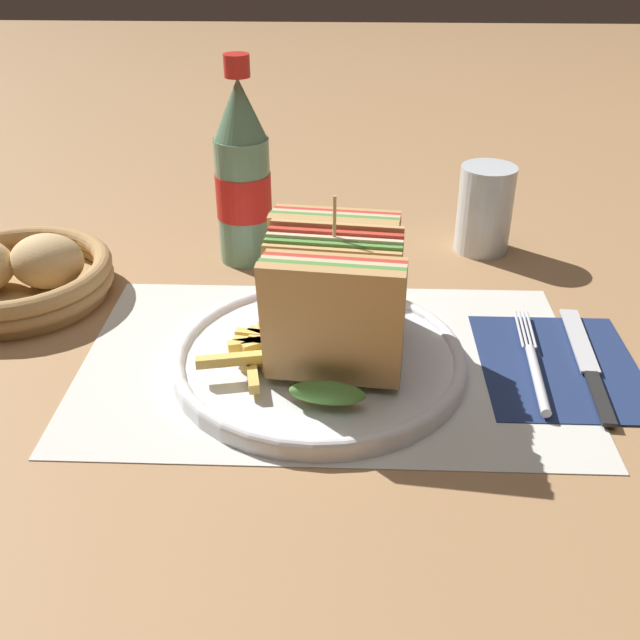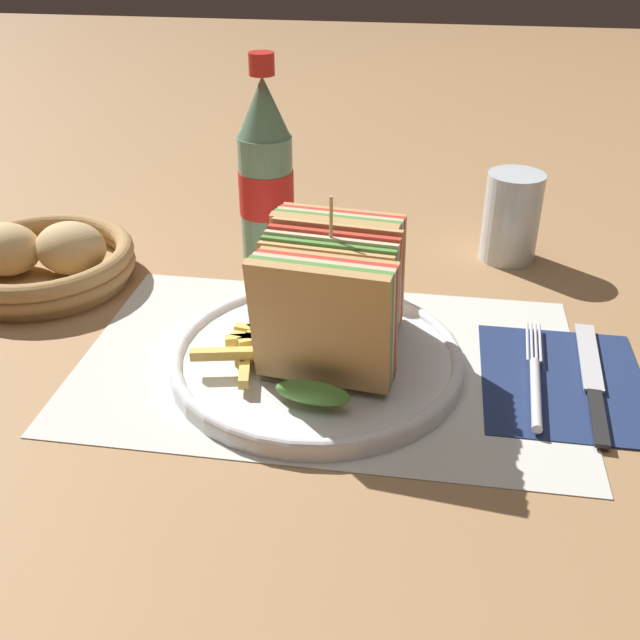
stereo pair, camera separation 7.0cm
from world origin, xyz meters
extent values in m
plane|color=#9E754C|center=(0.00, 0.00, 0.00)|extent=(4.00, 4.00, 0.00)
cube|color=silver|center=(0.04, 0.00, 0.00)|extent=(0.47, 0.30, 0.00)
cylinder|color=white|center=(0.03, -0.01, 0.01)|extent=(0.27, 0.27, 0.01)
torus|color=white|center=(0.03, -0.01, 0.01)|extent=(0.27, 0.27, 0.01)
cube|color=tan|center=(0.04, -0.07, 0.08)|extent=(0.12, 0.04, 0.12)
cube|color=#518E3D|center=(0.04, -0.06, 0.08)|extent=(0.12, 0.04, 0.12)
cube|color=beige|center=(0.04, -0.05, 0.08)|extent=(0.12, 0.04, 0.12)
cube|color=red|center=(0.04, -0.05, 0.08)|extent=(0.12, 0.04, 0.12)
cube|color=tan|center=(0.04, -0.04, 0.07)|extent=(0.12, 0.04, 0.12)
ellipsoid|color=#518E3D|center=(0.04, -0.09, 0.03)|extent=(0.07, 0.03, 0.02)
cube|color=tan|center=(0.04, -0.04, 0.07)|extent=(0.12, 0.04, 0.12)
cube|color=#518E3D|center=(0.04, -0.03, 0.08)|extent=(0.12, 0.04, 0.12)
cube|color=beige|center=(0.04, -0.02, 0.08)|extent=(0.12, 0.04, 0.12)
cube|color=red|center=(0.04, -0.01, 0.08)|extent=(0.12, 0.04, 0.12)
cube|color=tan|center=(0.04, 0.00, 0.08)|extent=(0.12, 0.04, 0.12)
ellipsoid|color=#518E3D|center=(0.04, -0.04, 0.03)|extent=(0.07, 0.03, 0.02)
cube|color=tan|center=(0.04, 0.03, 0.08)|extent=(0.12, 0.04, 0.12)
cube|color=#518E3D|center=(0.04, 0.04, 0.08)|extent=(0.12, 0.04, 0.12)
cube|color=beige|center=(0.04, 0.04, 0.08)|extent=(0.12, 0.04, 0.12)
cube|color=red|center=(0.04, 0.05, 0.08)|extent=(0.12, 0.04, 0.12)
cube|color=tan|center=(0.04, 0.06, 0.07)|extent=(0.12, 0.04, 0.12)
ellipsoid|color=#518E3D|center=(0.04, 0.01, 0.03)|extent=(0.07, 0.03, 0.02)
cylinder|color=tan|center=(0.04, -0.01, 0.10)|extent=(0.00, 0.00, 0.15)
cube|color=#E0B756|center=(-0.02, -0.02, 0.02)|extent=(0.04, 0.06, 0.01)
cube|color=#E0B756|center=(-0.03, -0.03, 0.02)|extent=(0.05, 0.03, 0.01)
cube|color=#E0B756|center=(-0.03, -0.05, 0.02)|extent=(0.02, 0.06, 0.01)
cube|color=#E0B756|center=(-0.03, -0.04, 0.02)|extent=(0.05, 0.02, 0.01)
cube|color=#E0B756|center=(-0.02, -0.02, 0.03)|extent=(0.05, 0.03, 0.01)
cube|color=#E0B756|center=(-0.02, -0.01, 0.03)|extent=(0.06, 0.02, 0.01)
cube|color=#E0B756|center=(-0.03, -0.02, 0.03)|extent=(0.05, 0.02, 0.01)
cube|color=#E0B756|center=(-0.01, -0.02, 0.03)|extent=(0.03, 0.07, 0.01)
cube|color=#E0B756|center=(-0.01, -0.01, 0.03)|extent=(0.05, 0.03, 0.01)
cube|color=#E0B756|center=(-0.04, -0.05, 0.03)|extent=(0.07, 0.02, 0.01)
cube|color=#E0B756|center=(-0.01, -0.02, 0.03)|extent=(0.06, 0.01, 0.01)
cube|color=#E0B756|center=(-0.02, -0.02, 0.03)|extent=(0.07, 0.03, 0.01)
ellipsoid|color=maroon|center=(-0.01, 0.02, 0.03)|extent=(0.04, 0.03, 0.01)
cube|color=navy|center=(0.25, 0.00, 0.00)|extent=(0.15, 0.18, 0.00)
cylinder|color=silver|center=(0.22, -0.03, 0.01)|extent=(0.02, 0.10, 0.01)
cylinder|color=silver|center=(0.22, 0.05, 0.01)|extent=(0.01, 0.07, 0.00)
cylinder|color=silver|center=(0.23, 0.05, 0.01)|extent=(0.01, 0.07, 0.00)
cylinder|color=silver|center=(0.23, 0.05, 0.01)|extent=(0.01, 0.07, 0.00)
cylinder|color=silver|center=(0.24, 0.05, 0.01)|extent=(0.01, 0.07, 0.00)
cube|color=black|center=(0.27, -0.06, 0.01)|extent=(0.02, 0.08, 0.00)
cube|color=silver|center=(0.28, 0.04, 0.01)|extent=(0.03, 0.12, 0.00)
cylinder|color=slate|center=(-0.07, 0.22, 0.07)|extent=(0.06, 0.06, 0.15)
cylinder|color=red|center=(-0.07, 0.22, 0.08)|extent=(0.06, 0.06, 0.05)
cone|color=slate|center=(-0.07, 0.22, 0.18)|extent=(0.06, 0.06, 0.07)
cylinder|color=red|center=(-0.07, 0.22, 0.23)|extent=(0.03, 0.03, 0.02)
cylinder|color=silver|center=(0.22, 0.26, 0.05)|extent=(0.07, 0.07, 0.11)
cylinder|color=black|center=(0.22, 0.26, 0.02)|extent=(0.06, 0.06, 0.04)
cylinder|color=#AD8451|center=(-0.31, 0.12, 0.01)|extent=(0.19, 0.19, 0.01)
torus|color=#AD8451|center=(-0.31, 0.12, 0.02)|extent=(0.21, 0.21, 0.02)
torus|color=#AD8451|center=(-0.31, 0.12, 0.03)|extent=(0.21, 0.21, 0.02)
ellipsoid|color=tan|center=(-0.27, 0.12, 0.04)|extent=(0.08, 0.07, 0.06)
ellipsoid|color=tan|center=(-0.34, 0.11, 0.04)|extent=(0.08, 0.07, 0.06)
camera|label=1|loc=(0.05, -0.59, 0.39)|focal=42.00mm
camera|label=2|loc=(0.12, -0.59, 0.39)|focal=42.00mm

